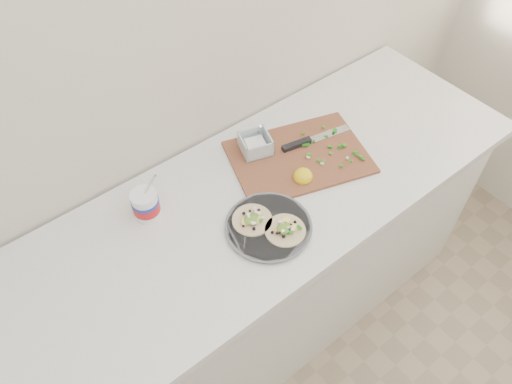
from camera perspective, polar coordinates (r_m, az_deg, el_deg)
counter at (r=1.94m, az=-5.78°, el=-12.25°), size 2.44×0.66×0.90m
taco_plate at (r=1.54m, az=1.44°, el=-3.79°), size 0.27×0.27×0.04m
tub at (r=1.57m, az=-12.45°, el=-1.11°), size 0.09×0.09×0.19m
cutboard at (r=1.74m, az=4.55°, el=4.46°), size 0.54×0.45×0.07m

